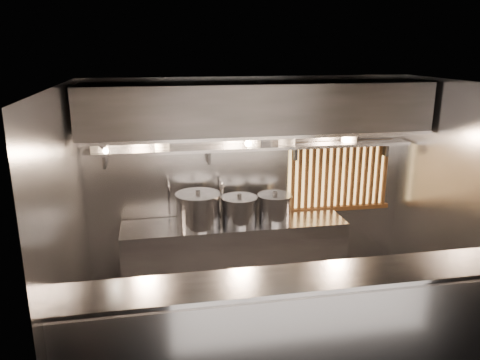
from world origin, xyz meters
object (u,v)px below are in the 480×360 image
object	(u,v)px
stock_pot_mid	(239,210)
stock_pot_right	(275,207)
heat_lamp	(103,146)
pendant_bulb	(248,143)
stock_pot_left	(198,210)

from	to	relation	value
stock_pot_mid	stock_pot_right	xyz separation A→B (m)	(0.49, 0.02, -0.00)
heat_lamp	stock_pot_right	world-z (taller)	heat_lamp
pendant_bulb	stock_pot_right	xyz separation A→B (m)	(0.35, -0.08, -0.88)
stock_pot_left	stock_pot_mid	xyz separation A→B (m)	(0.55, 0.01, -0.04)
pendant_bulb	stock_pot_mid	distance (m)	0.89
stock_pot_left	stock_pot_mid	world-z (taller)	stock_pot_left
heat_lamp	pendant_bulb	world-z (taller)	heat_lamp
heat_lamp	stock_pot_mid	world-z (taller)	heat_lamp
stock_pot_left	stock_pot_mid	bearing A→B (deg)	0.69
pendant_bulb	stock_pot_left	size ratio (longest dim) A/B	0.28
pendant_bulb	stock_pot_mid	xyz separation A→B (m)	(-0.14, -0.10, -0.88)
stock_pot_left	stock_pot_mid	size ratio (longest dim) A/B	1.16
pendant_bulb	stock_pot_left	xyz separation A→B (m)	(-0.69, -0.11, -0.84)
stock_pot_right	pendant_bulb	bearing A→B (deg)	167.04
pendant_bulb	stock_pot_right	world-z (taller)	pendant_bulb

